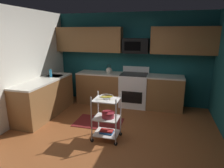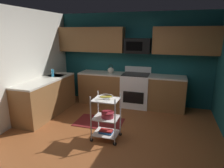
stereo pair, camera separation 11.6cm
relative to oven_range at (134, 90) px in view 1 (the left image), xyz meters
name	(u,v)px [view 1 (the left image)]	position (x,y,z in m)	size (l,w,h in m)	color
floor	(107,143)	(-0.16, -2.10, -0.50)	(4.40, 4.80, 0.04)	brown
wall_back	(131,59)	(-0.16, 0.33, 0.82)	(4.52, 0.06, 2.60)	#14474C
wall_left	(3,70)	(-2.39, -2.10, 0.82)	(0.06, 4.80, 2.60)	silver
counter_run	(98,92)	(-0.90, -0.49, -0.01)	(3.69, 2.49, 0.92)	brown
oven_range	(134,90)	(0.00, 0.00, 0.00)	(0.76, 0.65, 1.10)	white
upper_cabinets	(129,40)	(-0.19, 0.13, 1.37)	(4.40, 0.33, 0.70)	brown
microwave	(136,46)	(0.00, 0.10, 1.22)	(0.70, 0.39, 0.40)	black
rolling_cart	(107,118)	(-0.21, -1.98, -0.03)	(0.54, 0.41, 0.91)	silver
fruit_bowl	(106,97)	(-0.21, -1.98, 0.40)	(0.27, 0.27, 0.07)	silver
mixing_bowl_large	(108,115)	(-0.17, -1.98, 0.04)	(0.25, 0.25, 0.11)	maroon
book_stack	(107,131)	(-0.21, -1.98, -0.32)	(0.26, 0.19, 0.06)	#1E4C8C
kettle	(109,70)	(-0.74, 0.00, 0.52)	(0.21, 0.18, 0.26)	beige
dish_soap_bottle	(51,73)	(-2.04, -0.94, 0.54)	(0.06, 0.06, 0.20)	#2D8CBF
floor_rug	(99,122)	(-0.60, -1.34, -0.47)	(1.10, 0.70, 0.01)	maroon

